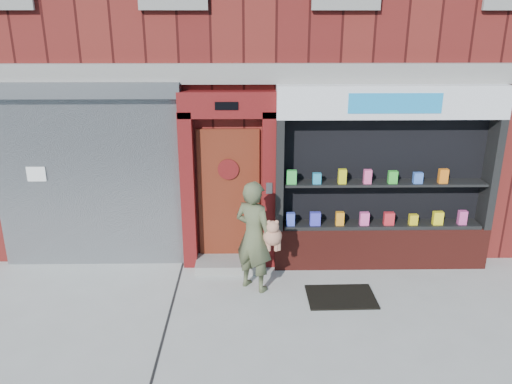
{
  "coord_description": "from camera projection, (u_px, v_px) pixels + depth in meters",
  "views": [
    {
      "loc": [
        -0.43,
        -5.76,
        3.89
      ],
      "look_at": [
        -0.32,
        1.0,
        1.58
      ],
      "focal_mm": 35.0,
      "sensor_mm": 36.0,
      "label": 1
    }
  ],
  "objects": [
    {
      "name": "ground",
      "position": [
        281.0,
        327.0,
        6.71
      ],
      "size": [
        80.0,
        80.0,
        0.0
      ],
      "primitive_type": "plane",
      "color": "#9E9E99",
      "rests_on": "ground"
    },
    {
      "name": "building",
      "position": [
        267.0,
        17.0,
        11.09
      ],
      "size": [
        12.0,
        8.16,
        8.0
      ],
      "color": "#571514",
      "rests_on": "ground"
    },
    {
      "name": "shutter_bay",
      "position": [
        87.0,
        166.0,
        7.93
      ],
      "size": [
        3.1,
        0.3,
        3.04
      ],
      "color": "gray",
      "rests_on": "ground"
    },
    {
      "name": "red_door_bay",
      "position": [
        228.0,
        182.0,
        7.99
      ],
      "size": [
        1.52,
        0.58,
        2.9
      ],
      "color": "#580F10",
      "rests_on": "ground"
    },
    {
      "name": "pharmacy_bay",
      "position": [
        384.0,
        187.0,
        8.01
      ],
      "size": [
        3.5,
        0.41,
        3.0
      ],
      "color": "#5A1B15",
      "rests_on": "ground"
    },
    {
      "name": "woman",
      "position": [
        255.0,
        236.0,
        7.42
      ],
      "size": [
        0.79,
        0.7,
        1.72
      ],
      "color": "#4D5437",
      "rests_on": "ground"
    },
    {
      "name": "doormat",
      "position": [
        341.0,
        297.0,
        7.42
      ],
      "size": [
        1.01,
        0.72,
        0.03
      ],
      "primitive_type": "cube",
      "rotation": [
        0.0,
        0.0,
        0.02
      ],
      "color": "black",
      "rests_on": "ground"
    }
  ]
}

